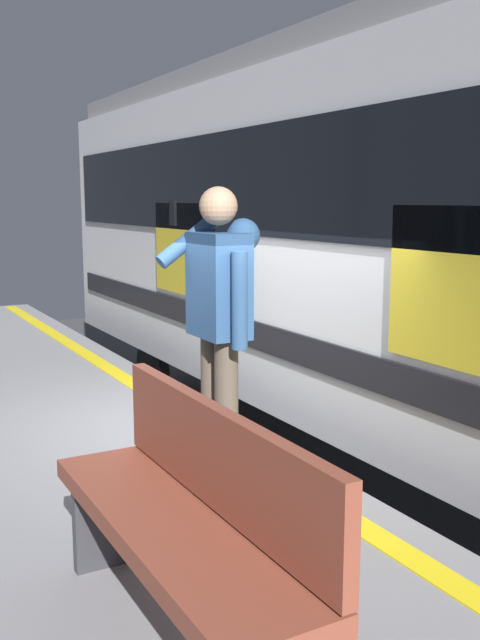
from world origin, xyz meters
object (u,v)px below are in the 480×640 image
(bench, at_px, (188,515))
(handbag, at_px, (170,435))
(passenger, at_px, (220,311))
(train_carriage, at_px, (422,229))

(bench, bearing_deg, handbag, -21.05)
(handbag, distance_m, bench, 1.91)
(passenger, relative_size, handbag, 4.61)
(passenger, bearing_deg, train_carriage, -67.14)
(train_carriage, height_order, passenger, train_carriage)
(handbag, relative_size, bench, 0.23)
(train_carriage, height_order, handbag, train_carriage)
(passenger, bearing_deg, bench, 148.06)
(passenger, xyz_separation_m, bench, (-1.31, 0.82, -0.55))
(passenger, distance_m, handbag, 0.98)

